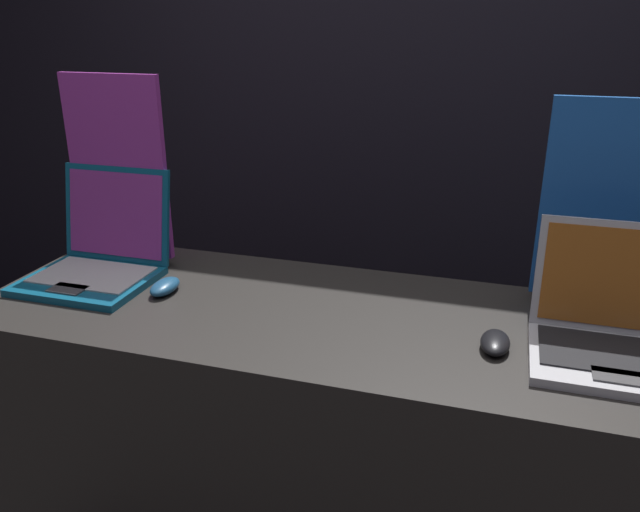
# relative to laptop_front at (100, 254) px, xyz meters

# --- Properties ---
(wall_back) EXTENTS (8.00, 0.05, 2.80)m
(wall_back) POSITION_rel_laptop_front_xyz_m (0.67, 1.18, 0.39)
(wall_back) COLOR black
(wall_back) RESTS_ON ground_plane
(display_counter) EXTENTS (1.76, 0.62, 0.94)m
(display_counter) POSITION_rel_laptop_front_xyz_m (0.67, -0.04, -0.54)
(display_counter) COLOR #282623
(display_counter) RESTS_ON ground_plane
(laptop_front) EXTENTS (0.34, 0.33, 0.29)m
(laptop_front) POSITION_rel_laptop_front_xyz_m (0.00, 0.00, 0.00)
(laptop_front) COLOR #0F5170
(laptop_front) RESTS_ON display_counter
(mouse_front) EXTENTS (0.06, 0.11, 0.03)m
(mouse_front) POSITION_rel_laptop_front_xyz_m (0.23, -0.05, -0.05)
(mouse_front) COLOR navy
(mouse_front) RESTS_ON display_counter
(promo_stand_front) EXTENTS (0.31, 0.07, 0.54)m
(promo_stand_front) POSITION_rel_laptop_front_xyz_m (0.00, 0.13, 0.19)
(promo_stand_front) COLOR black
(promo_stand_front) RESTS_ON display_counter
(laptop_back) EXTENTS (0.33, 0.30, 0.27)m
(laptop_back) POSITION_rel_laptop_front_xyz_m (1.32, -0.06, -0.00)
(laptop_back) COLOR #B7B7BC
(laptop_back) RESTS_ON display_counter
(mouse_back) EXTENTS (0.06, 0.11, 0.03)m
(mouse_back) POSITION_rel_laptop_front_xyz_m (1.08, -0.11, -0.05)
(mouse_back) COLOR black
(mouse_back) RESTS_ON display_counter
(promo_stand_back) EXTENTS (0.33, 0.07, 0.52)m
(promo_stand_back) POSITION_rel_laptop_front_xyz_m (1.32, 0.19, 0.18)
(promo_stand_back) COLOR black
(promo_stand_back) RESTS_ON display_counter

